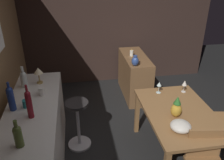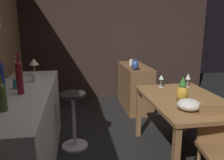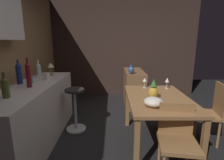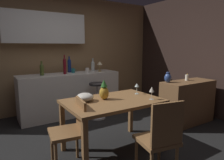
{
  "view_description": "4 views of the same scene",
  "coord_description": "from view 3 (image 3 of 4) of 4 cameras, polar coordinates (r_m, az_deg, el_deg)",
  "views": [
    {
      "loc": [
        -2.3,
        1.0,
        2.43
      ],
      "look_at": [
        0.66,
        0.52,
        0.92
      ],
      "focal_mm": 37.83,
      "sensor_mm": 36.0,
      "label": 1
    },
    {
      "loc": [
        -2.3,
        1.0,
        1.55
      ],
      "look_at": [
        0.58,
        0.52,
        0.85
      ],
      "focal_mm": 36.45,
      "sensor_mm": 36.0,
      "label": 2
    },
    {
      "loc": [
        -2.3,
        0.4,
        1.51
      ],
      "look_at": [
        0.49,
        0.41,
        0.88
      ],
      "focal_mm": 27.51,
      "sensor_mm": 36.0,
      "label": 3
    },
    {
      "loc": [
        -1.43,
        -2.5,
        1.47
      ],
      "look_at": [
        0.47,
        0.52,
        0.87
      ],
      "focal_mm": 32.18,
      "sensor_mm": 36.0,
      "label": 4
    }
  ],
  "objects": [
    {
      "name": "ground_plane",
      "position": [
        2.78,
        9.02,
        -20.33
      ],
      "size": [
        9.0,
        9.0,
        0.0
      ],
      "primitive_type": "plane",
      "color": "black"
    },
    {
      "name": "wall_side_right",
      "position": [
        4.86,
        1.39,
        10.22
      ],
      "size": [
        0.1,
        4.4,
        2.6
      ],
      "primitive_type": "cube",
      "color": "#33231E",
      "rests_on": "ground_plane"
    },
    {
      "name": "dining_table",
      "position": [
        2.54,
        14.97,
        -7.42
      ],
      "size": [
        1.3,
        0.85,
        0.74
      ],
      "color": "olive",
      "rests_on": "ground_plane"
    },
    {
      "name": "kitchen_counter",
      "position": [
        2.83,
        -24.31,
        -10.41
      ],
      "size": [
        2.1,
        0.6,
        0.9
      ],
      "primitive_type": "cube",
      "color": "silver",
      "rests_on": "ground_plane"
    },
    {
      "name": "sideboard_cabinet",
      "position": [
        4.26,
        7.21,
        -2.35
      ],
      "size": [
        1.1,
        0.44,
        0.82
      ],
      "primitive_type": "cube",
      "color": "brown",
      "rests_on": "ground_plane"
    },
    {
      "name": "chair_near_window",
      "position": [
        2.09,
        20.81,
        -17.72
      ],
      "size": [
        0.45,
        0.45,
        0.84
      ],
      "color": "olive",
      "rests_on": "ground_plane"
    },
    {
      "name": "chair_by_doorway",
      "position": [
        2.98,
        29.86,
        -8.95
      ],
      "size": [
        0.47,
        0.47,
        0.92
      ],
      "color": "olive",
      "rests_on": "ground_plane"
    },
    {
      "name": "bar_stool",
      "position": [
        3.02,
        -12.1,
        -9.23
      ],
      "size": [
        0.34,
        0.34,
        0.74
      ],
      "color": "#262323",
      "rests_on": "ground_plane"
    },
    {
      "name": "wine_glass_left",
      "position": [
        2.99,
        17.86,
        -0.12
      ],
      "size": [
        0.07,
        0.07,
        0.18
      ],
      "color": "silver",
      "rests_on": "dining_table"
    },
    {
      "name": "wine_glass_right",
      "position": [
        2.93,
        10.82,
        -0.1
      ],
      "size": [
        0.07,
        0.07,
        0.17
      ],
      "color": "silver",
      "rests_on": "dining_table"
    },
    {
      "name": "pineapple_centerpiece",
      "position": [
        2.38,
        13.59,
        -3.48
      ],
      "size": [
        0.13,
        0.13,
        0.28
      ],
      "color": "gold",
      "rests_on": "dining_table"
    },
    {
      "name": "fruit_bowl",
      "position": [
        2.14,
        13.66,
        -7.08
      ],
      "size": [
        0.23,
        0.23,
        0.11
      ],
      "primitive_type": "ellipsoid",
      "color": "beige",
      "rests_on": "dining_table"
    },
    {
      "name": "wine_bottle_olive",
      "position": [
        2.2,
        -31.96,
        -1.92
      ],
      "size": [
        0.08,
        0.08,
        0.29
      ],
      "color": "#475623",
      "rests_on": "kitchen_counter"
    },
    {
      "name": "wine_bottle_cobalt",
      "position": [
        2.82,
        -28.54,
        2.07
      ],
      "size": [
        0.08,
        0.08,
        0.35
      ],
      "color": "navy",
      "rests_on": "kitchen_counter"
    },
    {
      "name": "wine_bottle_clear",
      "position": [
        3.3,
        -23.25,
        3.31
      ],
      "size": [
        0.08,
        0.08,
        0.3
      ],
      "color": "silver",
      "rests_on": "kitchen_counter"
    },
    {
      "name": "wine_bottle_ruby",
      "position": [
        2.55,
        -26.06,
        1.74
      ],
      "size": [
        0.06,
        0.06,
        0.4
      ],
      "color": "maroon",
      "rests_on": "kitchen_counter"
    },
    {
      "name": "cup_white",
      "position": [
        2.98,
        -20.68,
        1.15
      ],
      "size": [
        0.11,
        0.08,
        0.11
      ],
      "color": "white",
      "rests_on": "kitchen_counter"
    },
    {
      "name": "cup_teal",
      "position": [
        2.8,
        -25.49,
        -0.04
      ],
      "size": [
        0.11,
        0.07,
        0.1
      ],
      "color": "teal",
      "rests_on": "kitchen_counter"
    },
    {
      "name": "counter_lamp",
      "position": [
        3.3,
        -19.79,
        4.39
      ],
      "size": [
        0.12,
        0.12,
        0.23
      ],
      "color": "#A58447",
      "rests_on": "kitchen_counter"
    },
    {
      "name": "pillar_candle_tall",
      "position": [
        4.19,
        6.4,
        3.91
      ],
      "size": [
        0.07,
        0.07,
        0.14
      ],
      "color": "white",
      "rests_on": "sideboard_cabinet"
    },
    {
      "name": "vase_ceramic_blue",
      "position": [
        3.71,
        6.39,
        3.3
      ],
      "size": [
        0.12,
        0.12,
        0.19
      ],
      "color": "#334C8C",
      "rests_on": "sideboard_cabinet"
    }
  ]
}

